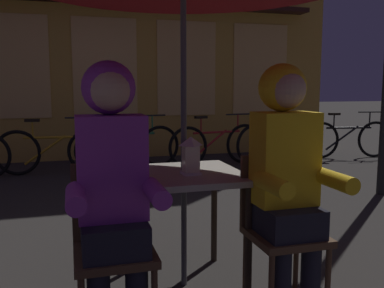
# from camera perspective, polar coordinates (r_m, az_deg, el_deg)

# --- Properties ---
(ground_plane) EXTENTS (60.00, 60.00, 0.00)m
(ground_plane) POSITION_cam_1_polar(r_m,az_deg,el_deg) (2.90, -1.07, -18.28)
(ground_plane) COLOR #2D2B28
(cafe_table) EXTENTS (0.72, 0.72, 0.74)m
(cafe_table) POSITION_cam_1_polar(r_m,az_deg,el_deg) (2.68, -1.10, -5.93)
(cafe_table) COLOR #B2AD9E
(cafe_table) RESTS_ON ground_plane
(lantern) EXTENTS (0.11, 0.11, 0.23)m
(lantern) POSITION_cam_1_polar(r_m,az_deg,el_deg) (2.58, -0.18, -1.42)
(lantern) COLOR white
(lantern) RESTS_ON cafe_table
(chair_left) EXTENTS (0.40, 0.40, 0.87)m
(chair_left) POSITION_cam_1_polar(r_m,az_deg,el_deg) (2.30, -10.55, -12.30)
(chair_left) COLOR #513823
(chair_left) RESTS_ON ground_plane
(chair_right) EXTENTS (0.40, 0.40, 0.87)m
(chair_right) POSITION_cam_1_polar(r_m,az_deg,el_deg) (2.56, 11.71, -10.21)
(chair_right) COLOR #513823
(chair_right) RESTS_ON ground_plane
(person_left_hooded) EXTENTS (0.45, 0.56, 1.40)m
(person_left_hooded) POSITION_cam_1_polar(r_m,az_deg,el_deg) (2.15, -10.63, -3.81)
(person_left_hooded) COLOR black
(person_left_hooded) RESTS_ON ground_plane
(person_right_hooded) EXTENTS (0.45, 0.56, 1.40)m
(person_right_hooded) POSITION_cam_1_polar(r_m,az_deg,el_deg) (2.43, 12.57, -2.54)
(person_right_hooded) COLOR black
(person_right_hooded) RESTS_ON ground_plane
(bicycle_second) EXTENTS (1.68, 0.23, 0.84)m
(bicycle_second) POSITION_cam_1_polar(r_m,az_deg,el_deg) (6.52, -18.00, -0.87)
(bicycle_second) COLOR black
(bicycle_second) RESTS_ON ground_plane
(bicycle_third) EXTENTS (1.66, 0.34, 0.84)m
(bicycle_third) POSITION_cam_1_polar(r_m,az_deg,el_deg) (6.65, -8.46, -0.41)
(bicycle_third) COLOR black
(bicycle_third) RESTS_ON ground_plane
(bicycle_fourth) EXTENTS (1.67, 0.29, 0.84)m
(bicycle_fourth) POSITION_cam_1_polar(r_m,az_deg,el_deg) (6.90, 3.31, -0.04)
(bicycle_fourth) COLOR black
(bicycle_fourth) RESTS_ON ground_plane
(bicycle_fifth) EXTENTS (1.64, 0.46, 0.84)m
(bicycle_fifth) POSITION_cam_1_polar(r_m,az_deg,el_deg) (7.38, 11.23, 0.32)
(bicycle_fifth) COLOR black
(bicycle_fifth) RESTS_ON ground_plane
(bicycle_furthest) EXTENTS (1.67, 0.31, 0.84)m
(bicycle_furthest) POSITION_cam_1_polar(r_m,az_deg,el_deg) (8.13, 20.17, 0.66)
(bicycle_furthest) COLOR black
(bicycle_furthest) RESTS_ON ground_plane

